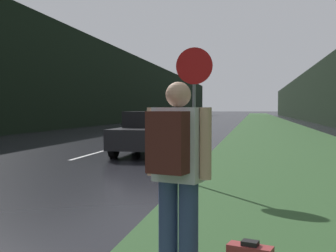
{
  "coord_description": "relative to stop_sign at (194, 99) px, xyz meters",
  "views": [
    {
      "loc": [
        5.47,
        0.05,
        1.55
      ],
      "look_at": [
        2.27,
        15.71,
        0.91
      ],
      "focal_mm": 45.0,
      "sensor_mm": 36.0,
      "label": 1
    }
  ],
  "objects": [
    {
      "name": "grass_verge",
      "position": [
        2.68,
        31.52,
        -1.74
      ],
      "size": [
        6.0,
        240.0,
        0.02
      ],
      "primitive_type": "cube",
      "color": "#33562D",
      "rests_on": "ground_plane"
    },
    {
      "name": "lane_stripe_d",
      "position": [
        -4.28,
        11.92,
        -1.75
      ],
      "size": [
        0.12,
        3.0,
        0.01
      ],
      "primitive_type": "cube",
      "color": "silver",
      "rests_on": "ground_plane"
    },
    {
      "name": "treeline_far_side",
      "position": [
        -14.25,
        41.52,
        2.34
      ],
      "size": [
        2.0,
        140.0,
        8.2
      ],
      "primitive_type": "cube",
      "color": "black",
      "rests_on": "ground_plane"
    },
    {
      "name": "treeline_near_side",
      "position": [
        8.68,
        41.52,
        1.47
      ],
      "size": [
        2.0,
        140.0,
        6.44
      ],
      "primitive_type": "cube",
      "color": "black",
      "rests_on": "ground_plane"
    },
    {
      "name": "lane_stripe_c",
      "position": [
        -4.28,
        4.92,
        -1.75
      ],
      "size": [
        0.12,
        3.0,
        0.01
      ],
      "primitive_type": "cube",
      "color": "silver",
      "rests_on": "ground_plane"
    },
    {
      "name": "hitchhiker_with_backpack",
      "position": [
        0.52,
        -4.8,
        -0.73
      ],
      "size": [
        0.6,
        0.5,
        1.79
      ],
      "rotation": [
        0.0,
        0.0,
        -0.27
      ],
      "color": "navy",
      "rests_on": "ground_plane"
    },
    {
      "name": "stop_sign",
      "position": [
        0.0,
        0.0,
        0.0
      ],
      "size": [
        0.74,
        0.07,
        2.79
      ],
      "color": "slate",
      "rests_on": "ground_plane"
    },
    {
      "name": "car_passing_near",
      "position": [
        -2.3,
        5.63,
        -1.02
      ],
      "size": [
        1.95,
        4.19,
        1.47
      ],
      "rotation": [
        0.0,
        0.0,
        3.14
      ],
      "color": "black",
      "rests_on": "ground_plane"
    }
  ]
}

